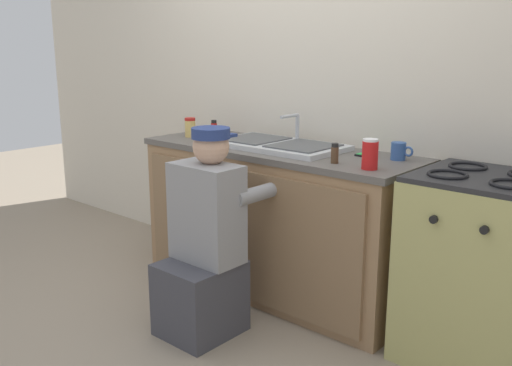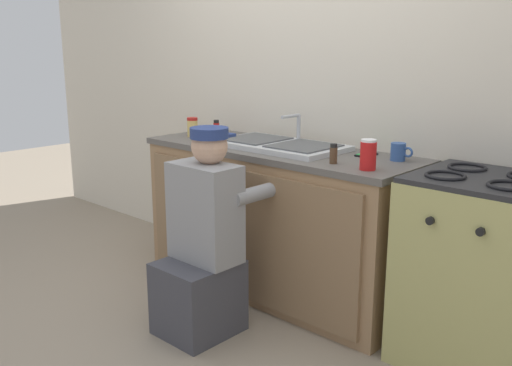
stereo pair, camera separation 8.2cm
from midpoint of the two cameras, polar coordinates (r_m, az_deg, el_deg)
ground_plane at (r=3.50m, az=-1.79°, el=-12.00°), size 12.00×12.00×0.00m
back_wall at (r=3.66m, az=5.11°, el=9.46°), size 6.00×0.10×2.50m
counter_cabinet at (r=3.54m, az=1.38°, el=-4.05°), size 1.74×0.62×0.88m
countertop at (r=3.44m, az=1.52°, el=3.26°), size 1.78×0.62×0.04m
sink_double_basin at (r=3.43m, az=1.55°, el=3.88°), size 0.80×0.44×0.19m
stove_range at (r=2.95m, az=20.65°, el=-8.11°), size 0.63×0.62×0.94m
plumber_person at (r=3.05m, az=-5.92°, el=-6.66°), size 0.42×0.61×1.10m
spice_bottle_red at (r=3.90m, az=-4.83°, el=5.49°), size 0.04×0.04×0.10m
soda_cup_red at (r=2.87m, az=10.53°, el=2.85°), size 0.08×0.08×0.15m
condiment_jar at (r=3.85m, az=-7.21°, el=5.54°), size 0.07×0.07×0.13m
spice_bottle_pepper at (r=2.99m, az=7.11°, el=2.94°), size 0.04×0.04×0.10m
coffee_mug at (r=3.14m, az=13.38°, el=3.12°), size 0.13×0.08×0.09m
cell_phone at (r=3.25m, az=10.27°, el=2.87°), size 0.07×0.14×0.01m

